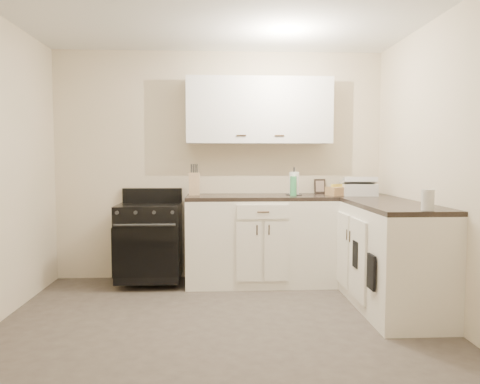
{
  "coord_description": "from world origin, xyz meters",
  "views": [
    {
      "loc": [
        -0.04,
        -3.4,
        1.33
      ],
      "look_at": [
        0.18,
        0.85,
        1.02
      ],
      "focal_mm": 35.0,
      "sensor_mm": 36.0,
      "label": 1
    }
  ],
  "objects": [
    {
      "name": "floor",
      "position": [
        0.0,
        0.0,
        0.0
      ],
      "size": [
        3.6,
        3.6,
        0.0
      ],
      "primitive_type": "plane",
      "color": "#473F38",
      "rests_on": "ground"
    },
    {
      "name": "wall_back",
      "position": [
        0.0,
        1.8,
        1.25
      ],
      "size": [
        3.6,
        0.0,
        3.6
      ],
      "primitive_type": "plane",
      "rotation": [
        1.57,
        0.0,
        0.0
      ],
      "color": "beige",
      "rests_on": "ground"
    },
    {
      "name": "wall_right",
      "position": [
        1.8,
        0.0,
        1.25
      ],
      "size": [
        0.0,
        3.6,
        3.6
      ],
      "primitive_type": "plane",
      "rotation": [
        1.57,
        0.0,
        -1.57
      ],
      "color": "beige",
      "rests_on": "ground"
    },
    {
      "name": "wall_front",
      "position": [
        0.0,
        -1.8,
        1.25
      ],
      "size": [
        3.6,
        0.0,
        3.6
      ],
      "primitive_type": "plane",
      "rotation": [
        -1.57,
        0.0,
        0.0
      ],
      "color": "beige",
      "rests_on": "ground"
    },
    {
      "name": "base_cabinets_back",
      "position": [
        0.43,
        1.5,
        0.45
      ],
      "size": [
        1.55,
        0.6,
        0.9
      ],
      "primitive_type": "cube",
      "color": "white",
      "rests_on": "floor"
    },
    {
      "name": "base_cabinets_right",
      "position": [
        1.5,
        0.85,
        0.45
      ],
      "size": [
        0.6,
        1.9,
        0.9
      ],
      "primitive_type": "cube",
      "color": "white",
      "rests_on": "floor"
    },
    {
      "name": "countertop_back",
      "position": [
        0.43,
        1.5,
        0.92
      ],
      "size": [
        1.55,
        0.6,
        0.04
      ],
      "primitive_type": "cube",
      "color": "black",
      "rests_on": "base_cabinets_back"
    },
    {
      "name": "countertop_right",
      "position": [
        1.5,
        0.85,
        0.92
      ],
      "size": [
        0.6,
        1.9,
        0.04
      ],
      "primitive_type": "cube",
      "color": "black",
      "rests_on": "base_cabinets_right"
    },
    {
      "name": "upper_cabinets",
      "position": [
        0.43,
        1.65,
        1.84
      ],
      "size": [
        1.55,
        0.3,
        0.7
      ],
      "primitive_type": "cube",
      "color": "white",
      "rests_on": "wall_back"
    },
    {
      "name": "stove",
      "position": [
        -0.74,
        1.48,
        0.46
      ],
      "size": [
        0.65,
        0.55,
        0.78
      ],
      "primitive_type": "cube",
      "color": "black",
      "rests_on": "floor"
    },
    {
      "name": "knife_block",
      "position": [
        -0.27,
        1.56,
        1.06
      ],
      "size": [
        0.11,
        0.1,
        0.24
      ],
      "primitive_type": "cube",
      "rotation": [
        0.0,
        0.0,
        -0.01
      ],
      "color": "tan",
      "rests_on": "countertop_back"
    },
    {
      "name": "paper_towel",
      "position": [
        0.79,
        1.52,
        1.06
      ],
      "size": [
        0.12,
        0.12,
        0.25
      ],
      "primitive_type": "cylinder",
      "rotation": [
        0.0,
        0.0,
        0.15
      ],
      "color": "white",
      "rests_on": "countertop_back"
    },
    {
      "name": "soap_bottle",
      "position": [
        0.77,
        1.44,
        1.04
      ],
      "size": [
        0.09,
        0.09,
        0.2
      ],
      "primitive_type": "cylinder",
      "rotation": [
        0.0,
        0.0,
        0.34
      ],
      "color": "#42AB64",
      "rests_on": "countertop_back"
    },
    {
      "name": "picture_frame",
      "position": [
        1.12,
        1.76,
        1.02
      ],
      "size": [
        0.13,
        0.05,
        0.16
      ],
      "primitive_type": "cube",
      "rotation": [
        -0.14,
        0.0,
        0.09
      ],
      "color": "black",
      "rests_on": "countertop_back"
    },
    {
      "name": "wicker_basket",
      "position": [
        1.28,
        1.47,
        0.98
      ],
      "size": [
        0.31,
        0.25,
        0.09
      ],
      "primitive_type": "cube",
      "rotation": [
        0.0,
        0.0,
        0.32
      ],
      "color": "tan",
      "rests_on": "countertop_right"
    },
    {
      "name": "countertop_grill",
      "position": [
        1.47,
        1.45,
        1.0
      ],
      "size": [
        0.37,
        0.35,
        0.12
      ],
      "primitive_type": "cube",
      "rotation": [
        0.0,
        0.0,
        -0.09
      ],
      "color": "silver",
      "rests_on": "countertop_right"
    },
    {
      "name": "glass_jar",
      "position": [
        1.54,
        0.0,
        1.02
      ],
      "size": [
        0.11,
        0.11,
        0.16
      ],
      "primitive_type": "cylinder",
      "rotation": [
        0.0,
        0.0,
        -0.22
      ],
      "color": "silver",
      "rests_on": "countertop_right"
    },
    {
      "name": "oven_mitt_near",
      "position": [
        1.18,
        0.16,
        0.44
      ],
      "size": [
        0.02,
        0.16,
        0.28
      ],
      "primitive_type": "cube",
      "color": "black",
      "rests_on": "base_cabinets_right"
    },
    {
      "name": "oven_mitt_far",
      "position": [
        1.18,
        0.57,
        0.49
      ],
      "size": [
        0.02,
        0.13,
        0.23
      ],
      "primitive_type": "cube",
      "color": "black",
      "rests_on": "base_cabinets_right"
    }
  ]
}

